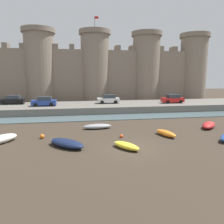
% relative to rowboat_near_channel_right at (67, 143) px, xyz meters
% --- Properties ---
extents(ground_plane, '(160.00, 160.00, 0.00)m').
position_rel_rowboat_near_channel_right_xyz_m(ground_plane, '(5.67, -1.30, -0.36)').
color(ground_plane, '#382D23').
extents(water_channel, '(80.00, 4.50, 0.10)m').
position_rel_rowboat_near_channel_right_xyz_m(water_channel, '(5.67, 13.10, -0.31)').
color(water_channel, slate).
rests_on(water_channel, ground).
extents(quay_road, '(60.87, 10.00, 1.23)m').
position_rel_rowboat_near_channel_right_xyz_m(quay_road, '(5.67, 20.35, 0.25)').
color(quay_road, '#666059').
rests_on(quay_road, ground).
extents(castle, '(56.03, 7.17, 19.45)m').
position_rel_rowboat_near_channel_right_xyz_m(castle, '(5.67, 31.79, 7.25)').
color(castle, gray).
rests_on(castle, ground).
extents(rowboat_near_channel_right, '(3.89, 3.85, 0.69)m').
position_rel_rowboat_near_channel_right_xyz_m(rowboat_near_channel_right, '(0.00, 0.00, 0.00)').
color(rowboat_near_channel_right, '#141E3D').
rests_on(rowboat_near_channel_right, ground).
extents(rowboat_foreground_centre, '(3.11, 3.42, 0.78)m').
position_rel_rowboat_near_channel_right_xyz_m(rowboat_foreground_centre, '(-6.23, 2.24, 0.04)').
color(rowboat_foreground_centre, silver).
rests_on(rowboat_foreground_centre, ground).
extents(rowboat_midflat_centre, '(2.46, 2.92, 0.57)m').
position_rel_rowboat_near_channel_right_xyz_m(rowboat_midflat_centre, '(5.21, -1.43, -0.06)').
color(rowboat_midflat_centre, yellow).
rests_on(rowboat_midflat_centre, ground).
extents(rowboat_foreground_right, '(3.52, 1.31, 0.60)m').
position_rel_rowboat_near_channel_right_xyz_m(rowboat_foreground_right, '(3.47, 6.35, -0.05)').
color(rowboat_foreground_right, gray).
rests_on(rowboat_foreground_right, ground).
extents(rowboat_midflat_left, '(3.36, 3.47, 0.73)m').
position_rel_rowboat_near_channel_right_xyz_m(rowboat_midflat_left, '(17.11, 4.50, 0.02)').
color(rowboat_midflat_left, red).
rests_on(rowboat_midflat_left, ground).
extents(rowboat_midflat_right, '(1.79, 3.01, 0.60)m').
position_rel_rowboat_near_channel_right_xyz_m(rowboat_midflat_right, '(10.37, 1.91, -0.04)').
color(rowboat_midflat_right, orange).
rests_on(rowboat_midflat_right, ground).
extents(mooring_buoy_near_shore, '(0.37, 0.37, 0.37)m').
position_rel_rowboat_near_channel_right_xyz_m(mooring_buoy_near_shore, '(5.52, 2.04, -0.18)').
color(mooring_buoy_near_shore, '#E04C1E').
rests_on(mooring_buoy_near_shore, ground).
extents(mooring_buoy_near_channel, '(0.47, 0.47, 0.47)m').
position_rel_rowboat_near_channel_right_xyz_m(mooring_buoy_near_channel, '(-2.57, 3.13, -0.13)').
color(mooring_buoy_near_channel, orange).
rests_on(mooring_buoy_near_channel, ground).
extents(car_quay_east, '(4.12, 1.91, 1.62)m').
position_rel_rowboat_near_channel_right_xyz_m(car_quay_east, '(19.21, 19.33, 1.65)').
color(car_quay_east, red).
rests_on(car_quay_east, quay_road).
extents(car_quay_west, '(4.12, 1.91, 1.62)m').
position_rel_rowboat_near_channel_right_xyz_m(car_quay_west, '(-4.36, 19.15, 1.65)').
color(car_quay_west, '#263F99').
rests_on(car_quay_west, quay_road).
extents(car_quay_centre_west, '(4.12, 1.91, 1.62)m').
position_rel_rowboat_near_channel_right_xyz_m(car_quay_centre_west, '(-10.32, 22.55, 1.65)').
color(car_quay_centre_west, black).
rests_on(car_quay_centre_west, quay_road).
extents(car_quay_centre_east, '(4.12, 1.91, 1.62)m').
position_rel_rowboat_near_channel_right_xyz_m(car_quay_centre_east, '(7.08, 20.89, 1.65)').
color(car_quay_centre_east, silver).
rests_on(car_quay_centre_east, quay_road).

